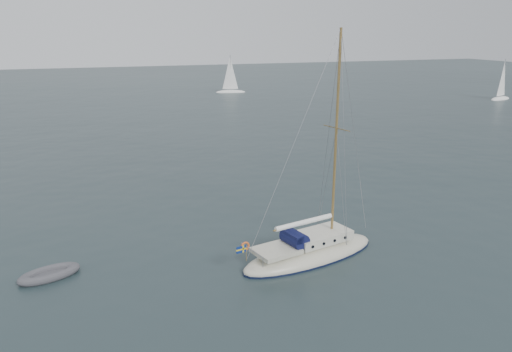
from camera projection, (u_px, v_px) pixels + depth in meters
name	position (u px, v px, depth m)	size (l,w,h in m)	color
ground	(244.00, 255.00, 27.41)	(300.00, 300.00, 0.00)	black
sailboat	(310.00, 241.00, 26.90)	(8.84, 2.65, 12.58)	beige
dinghy	(49.00, 274.00, 24.89)	(3.06, 1.38, 0.44)	#505055
distant_yacht_b	(502.00, 81.00, 87.35)	(5.59, 2.98, 7.40)	white
distant_yacht_c	(230.00, 76.00, 96.91)	(5.78, 3.08, 7.66)	white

